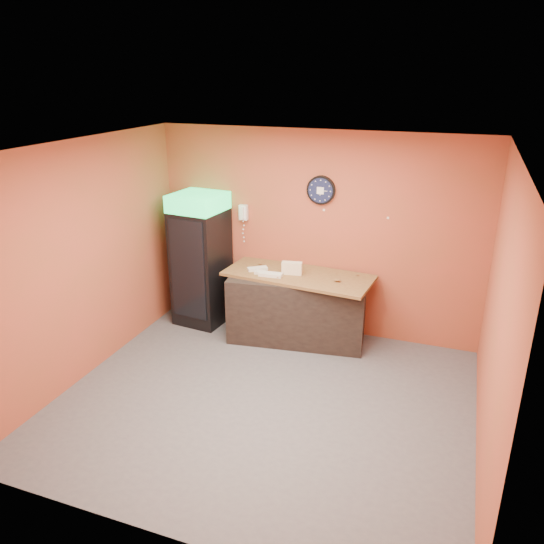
% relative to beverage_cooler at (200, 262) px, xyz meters
% --- Properties ---
extents(floor, '(4.50, 4.50, 0.00)m').
position_rel_beverage_cooler_xyz_m(floor, '(1.59, -1.61, -0.93)').
color(floor, '#47474C').
rests_on(floor, ground).
extents(back_wall, '(4.50, 0.02, 2.80)m').
position_rel_beverage_cooler_xyz_m(back_wall, '(1.59, 0.39, 0.47)').
color(back_wall, '#AF4531').
rests_on(back_wall, floor).
extents(left_wall, '(0.02, 4.00, 2.80)m').
position_rel_beverage_cooler_xyz_m(left_wall, '(-0.66, -1.61, 0.47)').
color(left_wall, '#AF4531').
rests_on(left_wall, floor).
extents(right_wall, '(0.02, 4.00, 2.80)m').
position_rel_beverage_cooler_xyz_m(right_wall, '(3.84, -1.61, 0.47)').
color(right_wall, '#AF4531').
rests_on(right_wall, floor).
extents(ceiling, '(4.50, 4.00, 0.02)m').
position_rel_beverage_cooler_xyz_m(ceiling, '(1.59, -1.61, 1.87)').
color(ceiling, white).
rests_on(ceiling, back_wall).
extents(beverage_cooler, '(0.73, 0.74, 1.91)m').
position_rel_beverage_cooler_xyz_m(beverage_cooler, '(0.00, 0.00, 0.00)').
color(beverage_cooler, black).
rests_on(beverage_cooler, floor).
extents(prep_counter, '(1.91, 1.04, 0.91)m').
position_rel_beverage_cooler_xyz_m(prep_counter, '(1.48, -0.01, -0.48)').
color(prep_counter, black).
rests_on(prep_counter, floor).
extents(wall_clock, '(0.38, 0.06, 0.38)m').
position_rel_beverage_cooler_xyz_m(wall_clock, '(1.65, 0.36, 1.08)').
color(wall_clock, black).
rests_on(wall_clock, back_wall).
extents(wall_phone, '(0.12, 0.10, 0.22)m').
position_rel_beverage_cooler_xyz_m(wall_phone, '(0.54, 0.34, 0.69)').
color(wall_phone, white).
rests_on(wall_phone, back_wall).
extents(butcher_paper, '(2.03, 0.98, 0.04)m').
position_rel_beverage_cooler_xyz_m(butcher_paper, '(1.48, -0.01, -0.01)').
color(butcher_paper, olive).
rests_on(butcher_paper, prep_counter).
extents(sub_roll_stack, '(0.28, 0.14, 0.17)m').
position_rel_beverage_cooler_xyz_m(sub_roll_stack, '(1.40, -0.04, 0.10)').
color(sub_roll_stack, beige).
rests_on(sub_roll_stack, butcher_paper).
extents(wrapped_sandwich_left, '(0.26, 0.12, 0.04)m').
position_rel_beverage_cooler_xyz_m(wrapped_sandwich_left, '(1.06, -0.18, 0.03)').
color(wrapped_sandwich_left, silver).
rests_on(wrapped_sandwich_left, butcher_paper).
extents(wrapped_sandwich_mid, '(0.32, 0.14, 0.04)m').
position_rel_beverage_cooler_xyz_m(wrapped_sandwich_mid, '(1.15, -0.21, 0.04)').
color(wrapped_sandwich_mid, silver).
rests_on(wrapped_sandwich_mid, butcher_paper).
extents(wrapped_sandwich_right, '(0.28, 0.24, 0.04)m').
position_rel_beverage_cooler_xyz_m(wrapped_sandwich_right, '(0.91, -0.06, 0.03)').
color(wrapped_sandwich_right, silver).
rests_on(wrapped_sandwich_right, butcher_paper).
extents(kitchen_tool, '(0.07, 0.07, 0.07)m').
position_rel_beverage_cooler_xyz_m(kitchen_tool, '(1.42, -0.03, 0.05)').
color(kitchen_tool, silver).
rests_on(kitchen_tool, butcher_paper).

